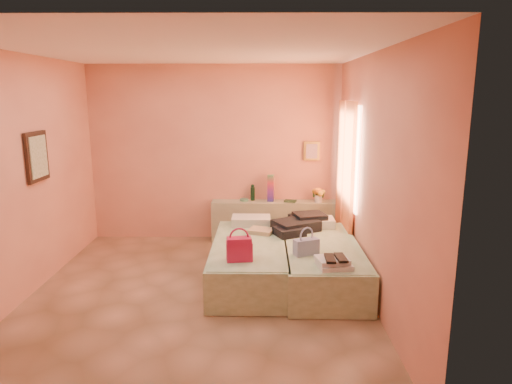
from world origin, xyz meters
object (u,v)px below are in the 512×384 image
Objects in this scene: water_bottle at (253,193)px; headboard_ledge at (275,221)px; flower_vase at (318,194)px; bed_right at (321,263)px; towel_stack at (334,263)px; blue_handbag at (306,247)px; green_book at (290,201)px; bed_left at (250,261)px; magenta_handbag at (239,249)px.

headboard_ledge is at bearing -10.25° from water_bottle.
water_bottle is at bearing 173.00° from flower_vase.
flower_vase is at bearing -5.22° from headboard_ledge.
towel_stack reaches higher than bed_right.
headboard_ledge is 1.78m from bed_right.
blue_handbag is at bearing 123.58° from towel_stack.
green_book reaches higher than towel_stack.
flower_vase is (0.16, 1.64, 0.54)m from bed_right.
magenta_handbag is at bearing -99.16° from bed_left.
magenta_handbag is at bearing 169.01° from towel_stack.
headboard_ledge is 5.86× the size of towel_stack.
towel_stack is (0.03, -0.77, 0.30)m from bed_right.
bed_left is 11.13× the size of green_book.
water_bottle is at bearing -171.70° from green_book.
green_book is 2.45m from towel_stack.
bed_left is at bearing 175.90° from bed_right.
magenta_handbag reaches higher than towel_stack.
bed_left is 1.78m from water_bottle.
blue_handbag reaches higher than headboard_ledge.
water_bottle reaches higher than towel_stack.
headboard_ledge is 0.58m from water_bottle.
magenta_handbag is at bearing -92.78° from water_bottle.
headboard_ledge is 1.02× the size of bed_left.
bed_right is 6.84× the size of blue_handbag.
magenta_handbag reaches higher than headboard_ledge.
magenta_handbag is (-1.00, -0.56, 0.39)m from bed_right.
headboard_ledge is at bearing -171.54° from green_book.
green_book is at bearing 97.58° from towel_stack.
bed_left is 0.75m from magenta_handbag.
bed_right is 7.12× the size of flower_vase.
water_bottle is at bearing 84.25° from blue_handbag.
towel_stack is (0.93, -2.53, -0.22)m from water_bottle.
water_bottle is 0.84× the size of blue_handbag.
blue_handbag is at bearing -72.79° from water_bottle.
flower_vase is at bearing 56.11° from blue_handbag.
bed_left is 1.29m from towel_stack.
bed_right is at bearing -61.64° from green_book.
bed_left is at bearing 72.61° from magenta_handbag.
magenta_handbag is (-0.48, -2.26, 0.31)m from headboard_ledge.
magenta_handbag is 0.80m from blue_handbag.
headboard_ledge is 7.01× the size of blue_handbag.
blue_handbag is 0.84× the size of towel_stack.
green_book is at bearing 68.69° from blue_handbag.
blue_handbag reaches higher than bed_right.
water_bottle reaches higher than bed_left.
towel_stack is at bearing -69.93° from water_bottle.
bed_left is at bearing -102.95° from headboard_ledge.
magenta_handbag reaches higher than blue_handbag.
flower_vase is 0.96× the size of blue_handbag.
flower_vase is (1.06, 1.57, 0.54)m from bed_left.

